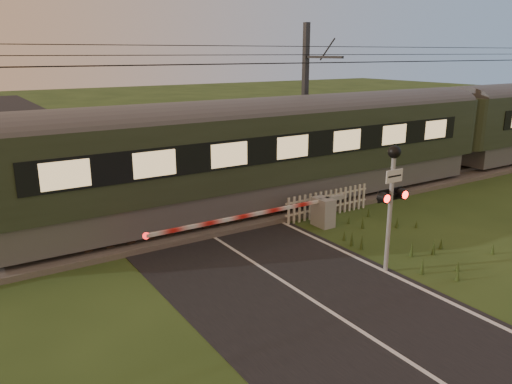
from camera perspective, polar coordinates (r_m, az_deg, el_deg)
ground at (r=12.80m, az=5.68°, el=-11.79°), size 160.00×160.00×0.00m
road at (r=12.64m, az=6.41°, el=-12.12°), size 6.00×140.00×0.03m
track_bed at (r=17.89m, az=-7.29°, el=-3.44°), size 140.00×3.40×0.39m
overhead_wires at (r=16.92m, az=-7.97°, el=14.99°), size 120.00×0.62×0.62m
train at (r=26.50m, az=21.54°, el=6.74°), size 42.55×2.93×3.96m
boom_gate at (r=17.29m, az=6.59°, el=-2.31°), size 7.47×0.78×1.04m
crossing_signal at (r=13.73m, az=15.26°, el=0.59°), size 0.90×0.36×3.55m
picket_fence at (r=18.67m, az=8.23°, el=-1.26°), size 3.87×0.08×0.99m
catenary_mast at (r=22.49m, az=5.71°, el=10.02°), size 0.22×2.46×7.12m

